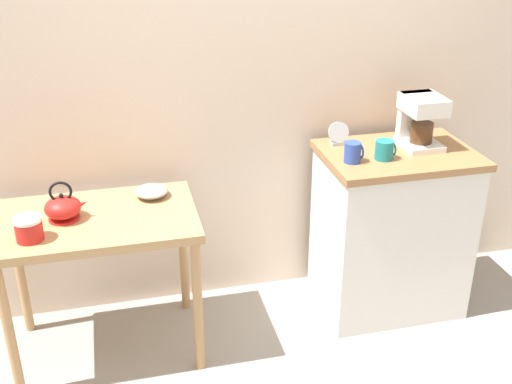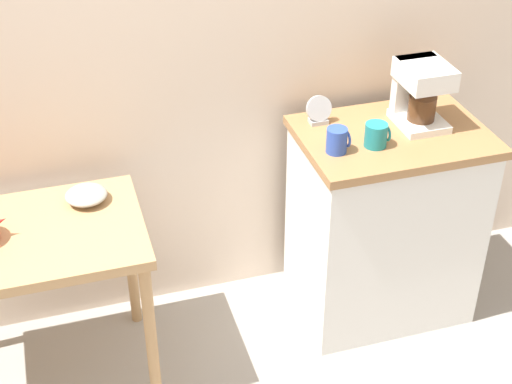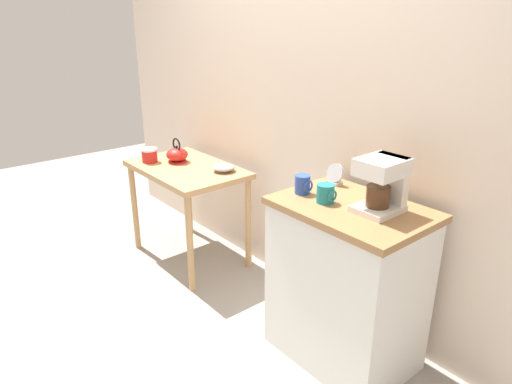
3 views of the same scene
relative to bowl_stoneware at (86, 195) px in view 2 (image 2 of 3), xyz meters
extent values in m
plane|color=gray|center=(0.44, -0.12, -0.76)|extent=(8.00, 8.00, 0.00)
cube|color=tan|center=(-0.26, -0.14, -0.05)|extent=(0.88, 0.57, 0.04)
cylinder|color=tan|center=(0.14, -0.39, -0.41)|extent=(0.04, 0.04, 0.69)
cylinder|color=tan|center=(0.14, 0.10, -0.41)|extent=(0.04, 0.04, 0.69)
cube|color=white|center=(1.20, -0.10, -0.33)|extent=(0.71, 0.50, 0.85)
cube|color=#9E7044|center=(1.20, -0.10, 0.11)|extent=(0.74, 0.53, 0.04)
cylinder|color=#9E998C|center=(0.00, 0.00, -0.02)|extent=(0.07, 0.07, 0.01)
ellipsoid|color=#9E998C|center=(0.00, 0.00, 0.00)|extent=(0.16, 0.16, 0.04)
cube|color=white|center=(1.33, -0.07, 0.14)|extent=(0.18, 0.22, 0.03)
cube|color=white|center=(1.33, 0.02, 0.26)|extent=(0.16, 0.05, 0.26)
cube|color=white|center=(1.33, -0.07, 0.35)|extent=(0.18, 0.22, 0.08)
cylinder|color=#4C2D19|center=(1.33, -0.08, 0.21)|extent=(0.11, 0.11, 0.10)
cylinder|color=teal|center=(1.09, -0.17, 0.17)|extent=(0.09, 0.09, 0.09)
torus|color=teal|center=(1.13, -0.17, 0.17)|extent=(0.01, 0.06, 0.06)
cylinder|color=#2D4CAD|center=(0.93, -0.17, 0.18)|extent=(0.08, 0.08, 0.10)
torus|color=#2D4CAD|center=(0.97, -0.17, 0.18)|extent=(0.01, 0.07, 0.07)
cube|color=#B2B5BA|center=(0.95, 0.06, 0.14)|extent=(0.07, 0.05, 0.02)
cylinder|color=#B2B5BA|center=(0.95, 0.06, 0.19)|extent=(0.10, 0.05, 0.10)
cylinder|color=black|center=(0.95, 0.06, 0.19)|extent=(0.09, 0.03, 0.09)
camera|label=1|loc=(-0.16, -2.73, 1.28)|focal=44.42mm
camera|label=2|loc=(-0.08, -2.47, 1.60)|focal=53.87mm
camera|label=3|loc=(2.50, -1.78, 0.99)|focal=32.55mm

